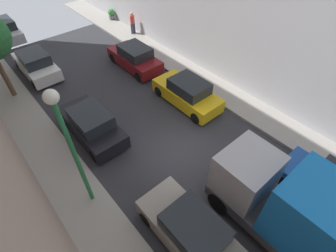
{
  "coord_description": "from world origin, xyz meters",
  "views": [
    {
      "loc": [
        -5.72,
        -5.55,
        9.62
      ],
      "look_at": [
        0.26,
        1.37,
        0.5
      ],
      "focal_mm": 27.18,
      "sensor_mm": 36.0,
      "label": 1
    }
  ],
  "objects_px": {
    "parked_car_left_2": "(192,232)",
    "parked_car_left_4": "(36,64)",
    "potted_plant_2": "(111,14)",
    "parked_car_right_0": "(335,191)",
    "parked_car_right_1": "(187,93)",
    "delivery_truck": "(314,225)",
    "parked_car_left_3": "(92,124)",
    "pedestrian": "(132,22)",
    "parked_car_right_2": "(135,58)",
    "lamp_post": "(68,139)",
    "parked_car_left_5": "(5,30)"
  },
  "relations": [
    {
      "from": "parked_car_left_2",
      "to": "parked_car_left_4",
      "type": "bearing_deg",
      "value": 90.0
    },
    {
      "from": "potted_plant_2",
      "to": "parked_car_right_0",
      "type": "bearing_deg",
      "value": -97.93
    },
    {
      "from": "parked_car_right_0",
      "to": "parked_car_right_1",
      "type": "distance_m",
      "value": 8.37
    },
    {
      "from": "parked_car_right_0",
      "to": "delivery_truck",
      "type": "height_order",
      "value": "delivery_truck"
    },
    {
      "from": "parked_car_left_3",
      "to": "pedestrian",
      "type": "distance_m",
      "value": 11.48
    },
    {
      "from": "parked_car_left_4",
      "to": "parked_car_right_0",
      "type": "height_order",
      "value": "same"
    },
    {
      "from": "parked_car_right_0",
      "to": "potted_plant_2",
      "type": "xyz_separation_m",
      "value": [
        2.97,
        21.32,
        -0.09
      ]
    },
    {
      "from": "parked_car_left_3",
      "to": "parked_car_left_4",
      "type": "bearing_deg",
      "value": 90.0
    },
    {
      "from": "parked_car_left_4",
      "to": "parked_car_right_0",
      "type": "xyz_separation_m",
      "value": [
        5.4,
        -17.08,
        0.0
      ]
    },
    {
      "from": "parked_car_right_2",
      "to": "lamp_post",
      "type": "height_order",
      "value": "lamp_post"
    },
    {
      "from": "parked_car_right_0",
      "to": "delivery_truck",
      "type": "xyz_separation_m",
      "value": [
        -2.7,
        -0.07,
        1.07
      ]
    },
    {
      "from": "parked_car_right_1",
      "to": "lamp_post",
      "type": "bearing_deg",
      "value": -164.7
    },
    {
      "from": "parked_car_right_2",
      "to": "potted_plant_2",
      "type": "relative_size",
      "value": 4.58
    },
    {
      "from": "parked_car_left_2",
      "to": "parked_car_right_0",
      "type": "bearing_deg",
      "value": -25.23
    },
    {
      "from": "parked_car_right_1",
      "to": "parked_car_right_2",
      "type": "xyz_separation_m",
      "value": [
        0.0,
        5.15,
        0.0
      ]
    },
    {
      "from": "parked_car_right_0",
      "to": "potted_plant_2",
      "type": "relative_size",
      "value": 4.58
    },
    {
      "from": "parked_car_left_5",
      "to": "parked_car_left_2",
      "type": "bearing_deg",
      "value": -90.0
    },
    {
      "from": "parked_car_right_0",
      "to": "parked_car_right_1",
      "type": "relative_size",
      "value": 1.0
    },
    {
      "from": "parked_car_right_1",
      "to": "parked_car_left_4",
      "type": "bearing_deg",
      "value": 121.77
    },
    {
      "from": "parked_car_left_3",
      "to": "parked_car_right_1",
      "type": "relative_size",
      "value": 1.0
    },
    {
      "from": "parked_car_left_2",
      "to": "parked_car_left_5",
      "type": "distance_m",
      "value": 21.28
    },
    {
      "from": "parked_car_left_4",
      "to": "parked_car_right_1",
      "type": "distance_m",
      "value": 10.26
    },
    {
      "from": "pedestrian",
      "to": "lamp_post",
      "type": "bearing_deg",
      "value": -131.68
    },
    {
      "from": "parked_car_left_4",
      "to": "parked_car_right_0",
      "type": "distance_m",
      "value": 17.92
    },
    {
      "from": "parked_car_left_2",
      "to": "parked_car_right_0",
      "type": "xyz_separation_m",
      "value": [
        5.4,
        -2.54,
        0.0
      ]
    },
    {
      "from": "parked_car_right_1",
      "to": "lamp_post",
      "type": "relative_size",
      "value": 0.77
    },
    {
      "from": "parked_car_left_2",
      "to": "pedestrian",
      "type": "height_order",
      "value": "pedestrian"
    },
    {
      "from": "pedestrian",
      "to": "parked_car_left_5",
      "type": "bearing_deg",
      "value": 143.15
    },
    {
      "from": "pedestrian",
      "to": "lamp_post",
      "type": "xyz_separation_m",
      "value": [
        -10.08,
        -11.32,
        2.68
      ]
    },
    {
      "from": "pedestrian",
      "to": "potted_plant_2",
      "type": "xyz_separation_m",
      "value": [
        0.19,
        3.63,
        -0.44
      ]
    },
    {
      "from": "parked_car_right_2",
      "to": "pedestrian",
      "type": "height_order",
      "value": "pedestrian"
    },
    {
      "from": "potted_plant_2",
      "to": "delivery_truck",
      "type": "bearing_deg",
      "value": -104.85
    },
    {
      "from": "parked_car_left_2",
      "to": "parked_car_right_2",
      "type": "xyz_separation_m",
      "value": [
        5.4,
        10.97,
        0.0
      ]
    },
    {
      "from": "parked_car_left_2",
      "to": "parked_car_right_2",
      "type": "relative_size",
      "value": 1.0
    },
    {
      "from": "parked_car_left_3",
      "to": "delivery_truck",
      "type": "distance_m",
      "value": 10.13
    },
    {
      "from": "parked_car_right_1",
      "to": "potted_plant_2",
      "type": "xyz_separation_m",
      "value": [
        2.97,
        12.95,
        -0.09
      ]
    },
    {
      "from": "parked_car_right_2",
      "to": "parked_car_right_0",
      "type": "bearing_deg",
      "value": -90.0
    },
    {
      "from": "parked_car_right_1",
      "to": "potted_plant_2",
      "type": "distance_m",
      "value": 13.29
    },
    {
      "from": "parked_car_left_4",
      "to": "parked_car_left_3",
      "type": "bearing_deg",
      "value": -90.0
    },
    {
      "from": "parked_car_left_3",
      "to": "parked_car_right_1",
      "type": "bearing_deg",
      "value": -13.27
    },
    {
      "from": "delivery_truck",
      "to": "pedestrian",
      "type": "xyz_separation_m",
      "value": [
        5.48,
        17.76,
        -0.71
      ]
    },
    {
      "from": "parked_car_left_2",
      "to": "parked_car_left_5",
      "type": "height_order",
      "value": "same"
    },
    {
      "from": "lamp_post",
      "to": "parked_car_left_4",
      "type": "bearing_deg",
      "value": 79.95
    },
    {
      "from": "delivery_truck",
      "to": "parked_car_left_2",
      "type": "bearing_deg",
      "value": 135.96
    },
    {
      "from": "parked_car_left_2",
      "to": "parked_car_left_4",
      "type": "height_order",
      "value": "same"
    },
    {
      "from": "parked_car_left_3",
      "to": "parked_car_right_2",
      "type": "distance_m",
      "value": 6.65
    },
    {
      "from": "delivery_truck",
      "to": "parked_car_left_5",
      "type": "bearing_deg",
      "value": 96.45
    },
    {
      "from": "parked_car_left_2",
      "to": "parked_car_right_1",
      "type": "relative_size",
      "value": 1.0
    },
    {
      "from": "parked_car_left_4",
      "to": "parked_car_right_0",
      "type": "bearing_deg",
      "value": -72.46
    },
    {
      "from": "parked_car_left_3",
      "to": "pedestrian",
      "type": "bearing_deg",
      "value": 44.54
    }
  ]
}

